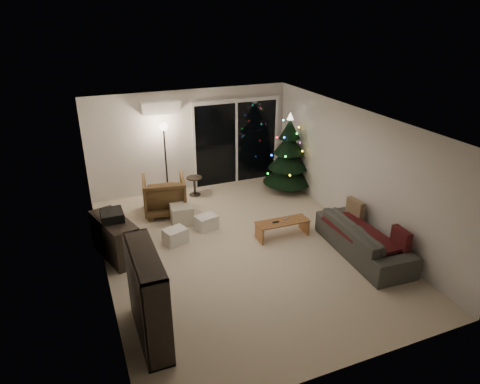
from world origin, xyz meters
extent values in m
plane|color=beige|center=(0.00, 0.00, 0.00)|extent=(6.50, 6.50, 0.00)
plane|color=white|center=(0.00, 0.00, 2.50)|extent=(6.50, 6.50, 0.00)
cube|color=silver|center=(0.00, 3.25, 1.25)|extent=(5.00, 0.02, 2.50)
cube|color=silver|center=(0.00, -3.25, 1.25)|extent=(5.00, 0.02, 2.50)
cube|color=silver|center=(-2.50, 0.00, 1.25)|extent=(0.02, 6.50, 2.50)
cube|color=silver|center=(2.50, 0.00, 1.25)|extent=(0.02, 6.50, 2.50)
cube|color=black|center=(1.20, 3.23, 1.05)|extent=(2.20, 0.02, 2.10)
cube|color=white|center=(-0.70, 3.13, 2.15)|extent=(0.90, 0.22, 0.28)
cube|color=#3F3833|center=(1.20, 3.75, -0.05)|extent=(2.60, 1.00, 0.10)
cube|color=white|center=(1.20, 4.15, 0.50)|extent=(2.20, 0.06, 1.00)
cube|color=#2B221D|center=(-2.25, 0.64, 0.38)|extent=(0.78, 1.30, 0.76)
cube|color=black|center=(-2.25, 0.64, 0.84)|extent=(0.39, 0.46, 0.16)
imported|color=#3B2B19|center=(-0.99, 2.09, 0.43)|extent=(1.06, 1.08, 0.85)
cube|color=beige|center=(-0.77, 1.45, 0.21)|extent=(0.49, 0.49, 0.41)
cube|color=white|center=(-1.11, 0.68, 0.15)|extent=(0.50, 0.44, 0.30)
cube|color=white|center=(-0.37, 1.00, 0.15)|extent=(0.49, 0.42, 0.30)
cylinder|color=#2B221D|center=(-0.09, 2.77, 0.24)|extent=(0.40, 0.40, 0.47)
cylinder|color=black|center=(-0.74, 2.84, 0.90)|extent=(0.29, 0.29, 1.81)
imported|color=#3E3F3C|center=(2.05, -1.03, 0.32)|extent=(0.98, 2.22, 0.64)
cube|color=#44121A|center=(1.95, -1.03, 0.46)|extent=(0.68, 1.57, 0.05)
cube|color=#7E5F45|center=(2.30, -0.38, 0.57)|extent=(0.16, 0.43, 0.42)
cube|color=#44121A|center=(2.30, -1.68, 0.57)|extent=(0.15, 0.43, 0.42)
cube|color=black|center=(0.80, 0.13, 0.35)|extent=(0.13, 0.04, 0.02)
cube|color=slate|center=(1.05, 0.18, 0.35)|extent=(0.13, 0.08, 0.02)
cone|color=black|center=(2.17, 2.19, 0.99)|extent=(1.52, 1.52, 1.98)
camera|label=1|loc=(-2.73, -6.58, 4.32)|focal=32.00mm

